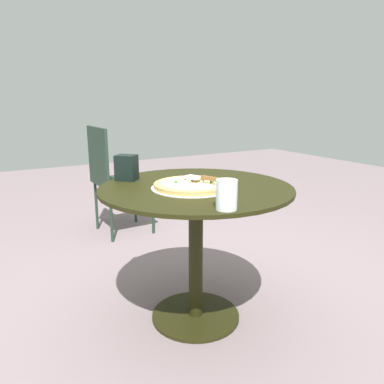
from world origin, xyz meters
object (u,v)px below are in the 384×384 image
(patio_table, at_px, (196,220))
(pizza_on_tray, at_px, (192,185))
(drinking_cup, at_px, (227,195))
(patio_chair_near, at_px, (113,173))
(napkin_dispenser, at_px, (127,168))
(pizza_server, at_px, (203,178))

(patio_table, bearing_deg, pizza_on_tray, 125.43)
(drinking_cup, height_order, patio_chair_near, patio_chair_near)
(drinking_cup, xyz_separation_m, napkin_dispenser, (0.69, 0.14, 0.01))
(pizza_on_tray, relative_size, patio_chair_near, 0.43)
(patio_table, height_order, pizza_server, pizza_server)
(pizza_on_tray, height_order, patio_chair_near, patio_chair_near)
(napkin_dispenser, xyz_separation_m, patio_chair_near, (1.15, -0.29, -0.26))
(napkin_dispenser, bearing_deg, drinking_cup, -33.81)
(patio_table, relative_size, patio_chair_near, 1.04)
(patio_chair_near, bearing_deg, pizza_on_tray, 176.57)
(drinking_cup, bearing_deg, patio_table, -13.88)
(pizza_server, bearing_deg, patio_table, 4.33)
(napkin_dispenser, bearing_deg, patio_chair_near, 120.12)
(napkin_dispenser, bearing_deg, pizza_on_tray, -13.05)
(pizza_on_tray, relative_size, napkin_dispenser, 2.96)
(pizza_server, distance_m, drinking_cup, 0.36)
(pizza_on_tray, height_order, drinking_cup, drinking_cup)
(pizza_on_tray, bearing_deg, patio_table, -54.57)
(patio_chair_near, bearing_deg, drinking_cup, 175.36)
(patio_table, bearing_deg, drinking_cup, 166.12)
(pizza_server, height_order, napkin_dispenser, napkin_dispenser)
(patio_table, height_order, napkin_dispenser, napkin_dispenser)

